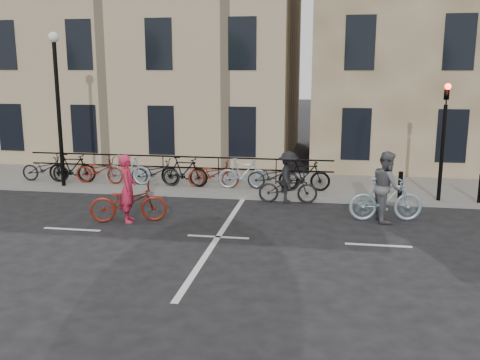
% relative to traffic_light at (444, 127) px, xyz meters
% --- Properties ---
extents(ground, '(120.00, 120.00, 0.00)m').
position_rel_traffic_light_xyz_m(ground, '(-6.20, -4.34, -2.45)').
color(ground, black).
rests_on(ground, ground).
extents(sidewalk, '(46.00, 4.00, 0.15)m').
position_rel_traffic_light_xyz_m(sidewalk, '(-10.20, 1.66, -2.38)').
color(sidewalk, slate).
rests_on(sidewalk, ground).
extents(building_east, '(14.00, 10.00, 12.00)m').
position_rel_traffic_light_xyz_m(building_east, '(2.80, 8.66, 3.70)').
color(building_east, olive).
rests_on(building_east, sidewalk).
extents(building_west, '(20.00, 10.00, 10.00)m').
position_rel_traffic_light_xyz_m(building_west, '(-15.20, 8.66, 2.70)').
color(building_west, tan).
rests_on(building_west, sidewalk).
extents(traffic_light, '(0.18, 0.30, 3.90)m').
position_rel_traffic_light_xyz_m(traffic_light, '(0.00, 0.00, 0.00)').
color(traffic_light, black).
rests_on(traffic_light, sidewalk).
extents(lamp_post, '(0.36, 0.36, 5.28)m').
position_rel_traffic_light_xyz_m(lamp_post, '(-12.70, 0.06, 1.04)').
color(lamp_post, black).
rests_on(lamp_post, sidewalk).
extents(bollard_east, '(0.14, 0.14, 0.90)m').
position_rel_traffic_light_xyz_m(bollard_east, '(-1.20, -0.09, -1.85)').
color(bollard_east, black).
rests_on(bollard_east, sidewalk).
extents(parked_bikes, '(11.45, 1.23, 1.05)m').
position_rel_traffic_light_xyz_m(parked_bikes, '(-9.02, 0.70, -1.81)').
color(parked_bikes, black).
rests_on(parked_bikes, sidewalk).
extents(cyclist_pink, '(2.26, 1.30, 1.90)m').
position_rel_traffic_light_xyz_m(cyclist_pink, '(-8.97, -3.34, -1.79)').
color(cyclist_pink, maroon).
rests_on(cyclist_pink, ground).
extents(cyclist_grey, '(2.12, 1.07, 1.99)m').
position_rel_traffic_light_xyz_m(cyclist_grey, '(-1.84, -2.09, -1.65)').
color(cyclist_grey, '#8AA6B4').
rests_on(cyclist_grey, ground).
extents(cyclist_dark, '(1.91, 1.12, 1.67)m').
position_rel_traffic_light_xyz_m(cyclist_dark, '(-4.71, -0.48, -1.80)').
color(cyclist_dark, black).
rests_on(cyclist_dark, ground).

